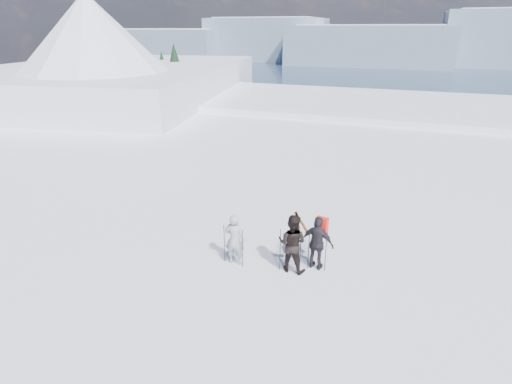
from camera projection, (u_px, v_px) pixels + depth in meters
lake_basin at (378, 175)px, 38.50m from camera, size 820.00×820.00×71.62m
far_mountain_range at (442, 42)px, 397.59m from camera, size 770.00×110.00×53.00m
near_ridge at (138, 124)px, 45.24m from camera, size 31.37×35.68×25.62m
skier_grey at (235, 239)px, 11.93m from camera, size 0.62×0.42×1.65m
skier_dark at (292, 243)px, 11.57m from camera, size 0.91×0.73×1.80m
skier_pack at (317, 243)px, 11.68m from camera, size 1.04×0.57×1.69m
backpack at (323, 206)px, 11.45m from camera, size 0.39×0.26×0.55m
ski_poles at (280, 249)px, 11.74m from camera, size 3.00×0.67×1.37m
skis_loose at (299, 222)px, 14.79m from camera, size 0.93×1.64×0.03m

